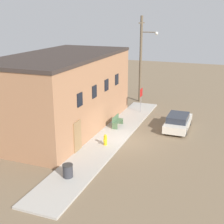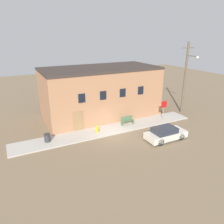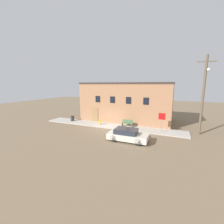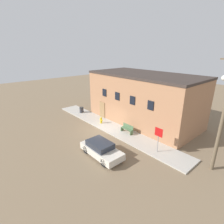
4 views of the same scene
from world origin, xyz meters
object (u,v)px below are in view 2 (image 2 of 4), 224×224
Objects in this scene: bench at (127,120)px; trash_bin at (47,138)px; fire_hydrant at (97,129)px; stop_sign at (164,107)px; utility_pole at (186,77)px; parked_car at (165,134)px.

bench reaches higher than trash_bin.
bench is at bearing 8.02° from fire_hydrant.
stop_sign is 13.18m from trash_bin.
fire_hydrant is at bearing -3.36° from trash_bin.
utility_pole reaches higher than fire_hydrant.
fire_hydrant is at bearing -171.98° from bench.
utility_pole is at bearing 4.53° from fire_hydrant.
fire_hydrant is 0.35× the size of stop_sign.
bench is 9.38m from utility_pole.
parked_car is (1.45, -4.69, 0.07)m from bench.
bench is 0.36× the size of parked_car.
trash_bin is (-8.74, -0.26, -0.05)m from bench.
utility_pole is (4.06, 1.19, 2.92)m from stop_sign.
fire_hydrant is 3.90m from bench.
utility_pole is (17.17, 0.69, 4.15)m from trash_bin.
trash_bin is (-13.12, 0.50, -1.22)m from stop_sign.
trash_bin is at bearing -178.31° from bench.
fire_hydrant is 0.54× the size of bench.
bench is 8.75m from trash_bin.
fire_hydrant is 0.20× the size of parked_car.
utility_pole reaches higher than parked_car.
stop_sign is 0.57× the size of parked_car.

